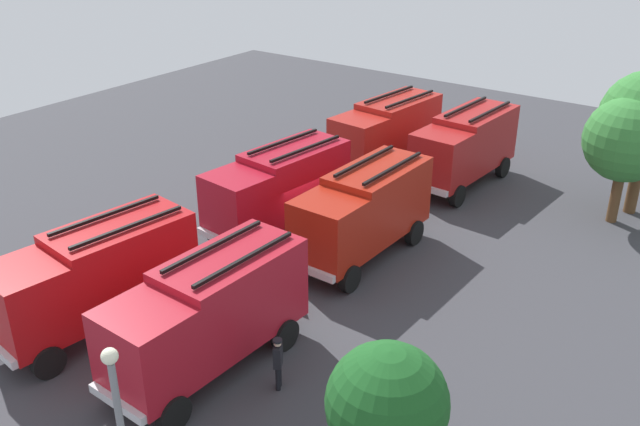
{
  "coord_description": "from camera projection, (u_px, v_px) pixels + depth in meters",
  "views": [
    {
      "loc": [
        22.0,
        15.88,
        14.28
      ],
      "look_at": [
        0.0,
        0.0,
        1.4
      ],
      "focal_mm": 39.02,
      "sensor_mm": 36.0,
      "label": 1
    }
  ],
  "objects": [
    {
      "name": "traffic_cone_0",
      "position": [
        224.0,
        291.0,
        26.35
      ],
      "size": [
        0.45,
        0.45,
        0.64
      ],
      "primitive_type": "cone",
      "color": "#F2600C",
      "rests_on": "ground"
    },
    {
      "name": "fire_truck_4",
      "position": [
        363.0,
        210.0,
        28.58
      ],
      "size": [
        7.25,
        2.89,
        3.88
      ],
      "rotation": [
        0.0,
        0.0,
        -0.02
      ],
      "color": "#A01D0F",
      "rests_on": "ground"
    },
    {
      "name": "fire_truck_0",
      "position": [
        387.0,
        130.0,
        37.74
      ],
      "size": [
        7.41,
        3.35,
        3.88
      ],
      "rotation": [
        0.0,
        0.0,
        -0.1
      ],
      "color": "#A71E18",
      "rests_on": "ground"
    },
    {
      "name": "traffic_cone_2",
      "position": [
        299.0,
        302.0,
        25.52
      ],
      "size": [
        0.52,
        0.52,
        0.74
      ],
      "primitive_type": "cone",
      "color": "#F2600C",
      "rests_on": "ground"
    },
    {
      "name": "firefighter_0",
      "position": [
        278.0,
        361.0,
        21.33
      ],
      "size": [
        0.48,
        0.41,
        1.82
      ],
      "rotation": [
        0.0,
        0.0,
        2.08
      ],
      "color": "black",
      "rests_on": "ground"
    },
    {
      "name": "firefighter_1",
      "position": [
        290.0,
        164.0,
        36.69
      ],
      "size": [
        0.47,
        0.46,
        1.62
      ],
      "rotation": [
        0.0,
        0.0,
        0.85
      ],
      "color": "black",
      "rests_on": "ground"
    },
    {
      "name": "tree_2",
      "position": [
        387.0,
        404.0,
        16.48
      ],
      "size": [
        3.0,
        3.0,
        4.64
      ],
      "color": "brown",
      "rests_on": "ground"
    },
    {
      "name": "traffic_cone_1",
      "position": [
        379.0,
        139.0,
        41.89
      ],
      "size": [
        0.49,
        0.49,
        0.69
      ],
      "primitive_type": "cone",
      "color": "#F2600C",
      "rests_on": "ground"
    },
    {
      "name": "tree_1",
      "position": [
        627.0,
        140.0,
        30.82
      ],
      "size": [
        3.82,
        3.82,
        5.92
      ],
      "color": "brown",
      "rests_on": "ground"
    },
    {
      "name": "fire_truck_5",
      "position": [
        208.0,
        311.0,
        21.78
      ],
      "size": [
        7.29,
        2.98,
        3.88
      ],
      "rotation": [
        0.0,
        0.0,
        -0.04
      ],
      "color": "#A81523",
      "rests_on": "ground"
    },
    {
      "name": "fire_truck_2",
      "position": [
        96.0,
        274.0,
        23.86
      ],
      "size": [
        7.45,
        3.5,
        3.88
      ],
      "rotation": [
        0.0,
        0.0,
        -0.13
      ],
      "color": "#AF1114",
      "rests_on": "ground"
    },
    {
      "name": "ground_plane",
      "position": [
        320.0,
        242.0,
        30.64
      ],
      "size": [
        55.99,
        55.99,
        0.0
      ],
      "primitive_type": "plane",
      "color": "#38383D"
    },
    {
      "name": "fire_truck_1",
      "position": [
        279.0,
        186.0,
        30.77
      ],
      "size": [
        7.42,
        3.39,
        3.88
      ],
      "rotation": [
        0.0,
        0.0,
        -0.11
      ],
      "color": "#A41121",
      "rests_on": "ground"
    },
    {
      "name": "fire_truck_3",
      "position": [
        465.0,
        145.0,
        35.63
      ],
      "size": [
        7.34,
        3.12,
        3.88
      ],
      "rotation": [
        0.0,
        0.0,
        -0.06
      ],
      "color": "#A21B1A",
      "rests_on": "ground"
    }
  ]
}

